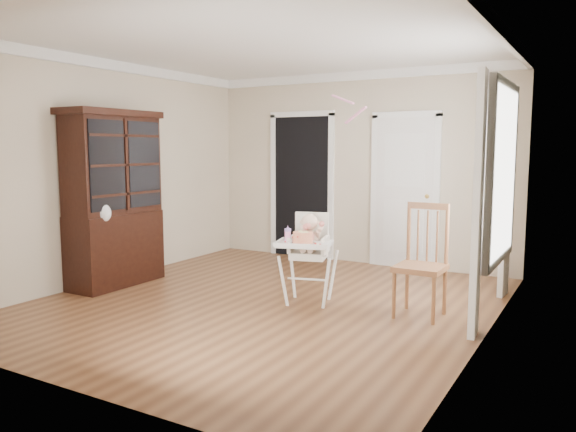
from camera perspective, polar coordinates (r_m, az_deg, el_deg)
The scene contains 16 objects.
floor at distance 6.06m, azimuth -2.36°, elevation -8.79°, with size 5.00×5.00×0.00m, color brown.
ceiling at distance 5.93m, azimuth -2.50°, elevation 17.22°, with size 5.00×5.00×0.00m, color white.
wall_back at distance 8.06m, azimuth 7.11°, elevation 4.81°, with size 4.50×4.50×0.00m, color beige.
wall_left at distance 7.29m, azimuth -17.61°, elevation 4.32°, with size 5.00×5.00×0.00m, color beige.
wall_right at distance 5.02m, azimuth 19.91°, elevation 3.20°, with size 5.00×5.00×0.00m, color beige.
crown_molding at distance 5.92m, azimuth -2.50°, elevation 16.65°, with size 4.50×5.00×0.12m, color white, non-canonical shape.
doorway at distance 8.45m, azimuth 1.40°, elevation 3.32°, with size 1.06×0.05×2.22m.
closet_door at distance 7.82m, azimuth 11.75°, elevation 2.27°, with size 0.96×0.09×2.13m.
window_right at distance 5.82m, azimuth 20.56°, elevation 3.01°, with size 0.13×1.84×2.30m.
high_chair at distance 5.92m, azimuth 2.11°, elevation -3.17°, with size 0.71×0.81×0.98m.
baby at distance 5.93m, azimuth 2.18°, elevation -1.84°, with size 0.31×0.23×0.42m.
cake at distance 5.69m, azimuth 1.52°, elevation -2.22°, with size 0.26×0.26×0.12m.
sippy_cup at distance 5.83m, azimuth -0.02°, elevation -1.88°, with size 0.07×0.07×0.17m.
china_cabinet at distance 6.98m, azimuth -17.28°, elevation 1.70°, with size 0.55×1.23×2.08m.
dining_chair at distance 5.64m, azimuth 13.41°, elevation -4.77°, with size 0.46×0.46×1.10m.
streamer at distance 6.69m, azimuth 5.57°, elevation 11.71°, with size 0.03×0.50×0.02m, color pink, non-canonical shape.
Camera 1 is at (3.11, -4.93, 1.64)m, focal length 35.00 mm.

